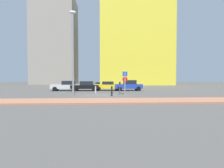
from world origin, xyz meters
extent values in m
plane|color=#4C4947|center=(0.00, 0.00, 0.00)|extent=(120.00, 120.00, 0.00)
cube|color=#9E664C|center=(0.00, -5.85, 0.07)|extent=(40.00, 3.28, 0.14)
cube|color=#B7BABF|center=(-5.51, 7.23, 0.62)|extent=(4.49, 2.03, 0.60)
cube|color=black|center=(-5.11, 7.25, 1.20)|extent=(1.98, 1.76, 0.56)
cylinder|color=black|center=(-6.97, 6.25, 0.32)|extent=(0.65, 0.25, 0.64)
cylinder|color=black|center=(-7.05, 8.07, 0.32)|extent=(0.65, 0.25, 0.64)
cylinder|color=black|center=(-3.97, 6.39, 0.32)|extent=(0.65, 0.25, 0.64)
cylinder|color=black|center=(-4.05, 8.21, 0.32)|extent=(0.65, 0.25, 0.64)
cube|color=black|center=(-2.72, 6.98, 0.60)|extent=(4.12, 1.91, 0.56)
cube|color=black|center=(-2.46, 6.99, 1.15)|extent=(1.94, 1.71, 0.54)
cylinder|color=black|center=(-4.08, 6.04, 0.32)|extent=(0.64, 0.23, 0.64)
cylinder|color=black|center=(-4.12, 7.86, 0.32)|extent=(0.64, 0.23, 0.64)
cylinder|color=black|center=(-1.31, 6.11, 0.32)|extent=(0.64, 0.23, 0.64)
cylinder|color=black|center=(-1.35, 7.92, 0.32)|extent=(0.64, 0.23, 0.64)
cube|color=gold|center=(0.70, 7.40, 0.62)|extent=(4.07, 1.90, 0.60)
cube|color=black|center=(0.71, 7.40, 1.15)|extent=(1.74, 1.69, 0.45)
cylinder|color=black|center=(-0.69, 6.54, 0.32)|extent=(0.65, 0.24, 0.64)
cylinder|color=black|center=(-0.64, 8.33, 0.32)|extent=(0.65, 0.24, 0.64)
cylinder|color=black|center=(2.04, 6.47, 0.32)|extent=(0.65, 0.24, 0.64)
cylinder|color=black|center=(2.09, 8.25, 0.32)|extent=(0.65, 0.24, 0.64)
cube|color=#1E389E|center=(3.77, 7.05, 0.65)|extent=(4.09, 1.77, 0.66)
cube|color=black|center=(3.98, 7.05, 1.28)|extent=(1.83, 1.62, 0.60)
cylinder|color=black|center=(2.39, 6.16, 0.32)|extent=(0.64, 0.22, 0.64)
cylinder|color=black|center=(2.38, 7.91, 0.32)|extent=(0.64, 0.22, 0.64)
cylinder|color=black|center=(5.16, 6.18, 0.32)|extent=(0.64, 0.22, 0.64)
cylinder|color=black|center=(5.15, 7.93, 0.32)|extent=(0.64, 0.22, 0.64)
cylinder|color=gray|center=(2.49, 0.60, 1.35)|extent=(0.10, 0.10, 2.71)
cube|color=#1447B7|center=(2.49, 0.60, 2.40)|extent=(0.55, 0.13, 0.55)
cylinder|color=red|center=(2.49, 0.60, 1.78)|extent=(0.60, 0.13, 0.60)
cylinder|color=#4C4C51|center=(1.85, 0.12, 0.61)|extent=(0.08, 0.08, 1.22)
cube|color=black|center=(1.85, 0.12, 1.36)|extent=(0.18, 0.14, 0.28)
cylinder|color=gray|center=(-3.16, -1.61, 4.25)|extent=(0.20, 0.20, 8.49)
ellipsoid|color=silver|center=(-3.16, -1.61, 8.64)|extent=(0.70, 0.36, 0.30)
cylinder|color=#B7B7BC|center=(-0.99, 2.57, 0.44)|extent=(0.17, 0.17, 0.88)
cylinder|color=black|center=(0.86, -1.19, 0.53)|extent=(0.17, 0.17, 1.06)
cube|color=gold|center=(8.65, 32.78, 11.09)|extent=(18.69, 16.47, 22.19)
cube|color=gray|center=(-13.97, 36.67, 12.60)|extent=(11.68, 13.12, 25.20)
camera|label=1|loc=(-0.16, -21.48, 2.03)|focal=30.63mm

